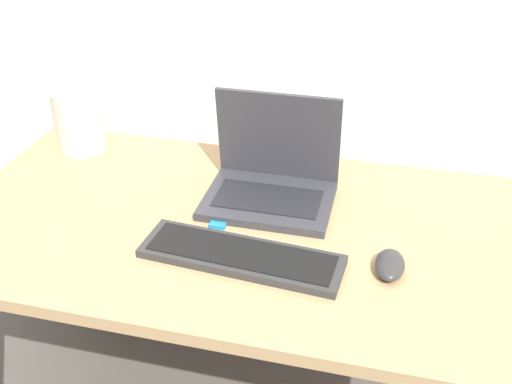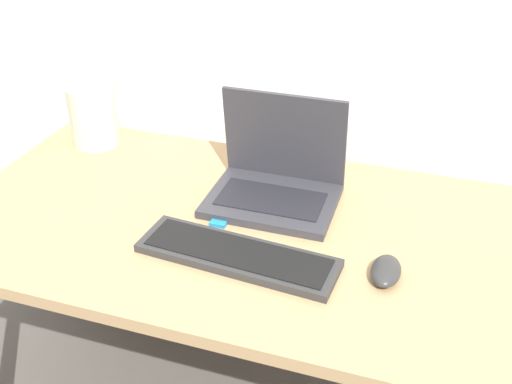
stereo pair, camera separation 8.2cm
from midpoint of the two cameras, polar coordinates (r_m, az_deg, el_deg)
desk at (r=1.45m, az=-0.63°, el=-5.66°), size 1.33×0.74×0.75m
laptop at (r=1.46m, az=3.58°, el=1.33°), size 0.31×0.24×0.25m
keyboard at (r=1.27m, az=0.09°, el=-6.08°), size 0.44×0.16×0.02m
mouse at (r=1.25m, az=14.13°, el=-7.33°), size 0.06×0.10×0.03m
vase at (r=1.74m, az=-14.07°, el=8.15°), size 0.14×0.14×0.25m
mp3_player at (r=1.38m, az=-1.72°, el=-2.76°), size 0.04×0.05×0.01m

